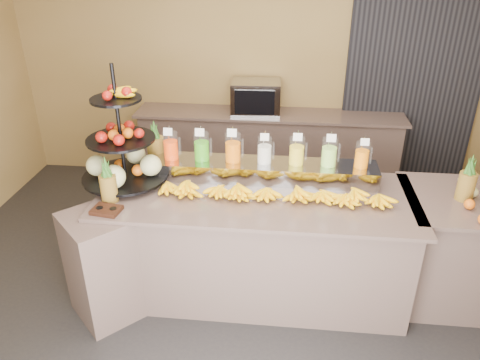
% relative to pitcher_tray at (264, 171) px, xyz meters
% --- Properties ---
extents(ground, '(6.00, 6.00, 0.00)m').
position_rel_pitcher_tray_xyz_m(ground, '(-0.04, -0.58, -1.01)').
color(ground, black).
rests_on(ground, ground).
extents(room_envelope, '(6.04, 5.02, 2.82)m').
position_rel_pitcher_tray_xyz_m(room_envelope, '(0.15, 0.21, 0.87)').
color(room_envelope, olive).
rests_on(room_envelope, ground).
extents(buffet_counter, '(2.75, 1.25, 0.93)m').
position_rel_pitcher_tray_xyz_m(buffet_counter, '(-0.15, -0.32, -0.54)').
color(buffet_counter, gray).
rests_on(buffet_counter, ground).
extents(right_counter, '(1.08, 0.88, 0.93)m').
position_rel_pitcher_tray_xyz_m(right_counter, '(1.66, -0.18, -0.54)').
color(right_counter, gray).
rests_on(right_counter, ground).
extents(back_ledge, '(3.10, 0.55, 0.93)m').
position_rel_pitcher_tray_xyz_m(back_ledge, '(-0.04, 1.67, -0.54)').
color(back_ledge, gray).
rests_on(back_ledge, ground).
extents(pitcher_tray, '(1.85, 0.30, 0.15)m').
position_rel_pitcher_tray_xyz_m(pitcher_tray, '(0.00, 0.00, 0.00)').
color(pitcher_tray, gray).
rests_on(pitcher_tray, buffet_counter).
extents(juice_pitcher_orange_a, '(0.13, 0.13, 0.30)m').
position_rel_pitcher_tray_xyz_m(juice_pitcher_orange_a, '(-0.78, -0.00, 0.18)').
color(juice_pitcher_orange_a, silver).
rests_on(juice_pitcher_orange_a, pitcher_tray).
extents(juice_pitcher_green, '(0.13, 0.13, 0.31)m').
position_rel_pitcher_tray_xyz_m(juice_pitcher_green, '(-0.52, -0.00, 0.18)').
color(juice_pitcher_green, silver).
rests_on(juice_pitcher_green, pitcher_tray).
extents(juice_pitcher_orange_b, '(0.13, 0.14, 0.32)m').
position_rel_pitcher_tray_xyz_m(juice_pitcher_orange_b, '(-0.26, -0.00, 0.18)').
color(juice_pitcher_orange_b, silver).
rests_on(juice_pitcher_orange_b, pitcher_tray).
extents(juice_pitcher_milk, '(0.12, 0.12, 0.29)m').
position_rel_pitcher_tray_xyz_m(juice_pitcher_milk, '(-0.00, -0.00, 0.17)').
color(juice_pitcher_milk, silver).
rests_on(juice_pitcher_milk, pitcher_tray).
extents(juice_pitcher_lemon, '(0.12, 0.13, 0.30)m').
position_rel_pitcher_tray_xyz_m(juice_pitcher_lemon, '(0.26, -0.00, 0.18)').
color(juice_pitcher_lemon, silver).
rests_on(juice_pitcher_lemon, pitcher_tray).
extents(juice_pitcher_lime, '(0.13, 0.13, 0.31)m').
position_rel_pitcher_tray_xyz_m(juice_pitcher_lime, '(0.52, -0.00, 0.18)').
color(juice_pitcher_lime, silver).
rests_on(juice_pitcher_lime, pitcher_tray).
extents(juice_pitcher_orange_c, '(0.11, 0.12, 0.28)m').
position_rel_pitcher_tray_xyz_m(juice_pitcher_orange_c, '(0.78, -0.00, 0.17)').
color(juice_pitcher_orange_c, silver).
rests_on(juice_pitcher_orange_c, pitcher_tray).
extents(banana_heap, '(1.86, 0.17, 0.15)m').
position_rel_pitcher_tray_xyz_m(banana_heap, '(0.06, -0.30, -0.01)').
color(banana_heap, '#F5B50C').
rests_on(banana_heap, buffet_counter).
extents(fruit_stand, '(0.85, 0.85, 0.98)m').
position_rel_pitcher_tray_xyz_m(fruit_stand, '(-1.08, -0.18, 0.17)').
color(fruit_stand, black).
rests_on(fruit_stand, buffet_counter).
extents(condiment_caddy, '(0.23, 0.18, 0.03)m').
position_rel_pitcher_tray_xyz_m(condiment_caddy, '(-1.12, -0.66, -0.06)').
color(condiment_caddy, black).
rests_on(condiment_caddy, buffet_counter).
extents(pineapple_left_a, '(0.13, 0.13, 0.38)m').
position_rel_pitcher_tray_xyz_m(pineapple_left_a, '(-1.15, -0.49, 0.06)').
color(pineapple_left_a, brown).
rests_on(pineapple_left_a, buffet_counter).
extents(pineapple_left_b, '(0.15, 0.15, 0.44)m').
position_rel_pitcher_tray_xyz_m(pineapple_left_b, '(-0.95, 0.13, 0.09)').
color(pineapple_left_b, brown).
rests_on(pineapple_left_b, buffet_counter).
extents(oven_warmer, '(0.56, 0.40, 0.37)m').
position_rel_pitcher_tray_xyz_m(oven_warmer, '(-0.20, 1.67, 0.11)').
color(oven_warmer, gray).
rests_on(oven_warmer, back_ledge).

